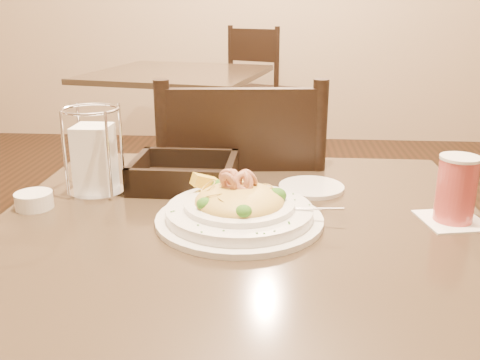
# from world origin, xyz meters

# --- Properties ---
(main_table) EXTENTS (0.90, 0.90, 0.72)m
(main_table) POSITION_xyz_m (0.00, 0.00, 0.49)
(main_table) COLOR black
(main_table) RESTS_ON ground
(background_table) EXTENTS (1.06, 1.06, 0.72)m
(background_table) POSITION_xyz_m (-0.51, 2.14, 0.49)
(background_table) COLOR black
(background_table) RESTS_ON ground
(dining_chair_near) EXTENTS (0.46, 0.46, 0.93)m
(dining_chair_near) POSITION_xyz_m (-0.03, 0.46, 0.50)
(dining_chair_near) COLOR black
(dining_chair_near) RESTS_ON ground
(dining_chair_far) EXTENTS (0.55, 0.55, 0.93)m
(dining_chair_far) POSITION_xyz_m (-0.08, 3.07, 0.50)
(dining_chair_far) COLOR black
(dining_chair_far) RESTS_ON ground
(pasta_bowl) EXTENTS (0.33, 0.30, 0.10)m
(pasta_bowl) POSITION_xyz_m (-0.00, 0.02, 0.75)
(pasta_bowl) COLOR white
(pasta_bowl) RESTS_ON main_table
(drink_glass) EXTENTS (0.13, 0.13, 0.12)m
(drink_glass) POSITION_xyz_m (0.38, 0.05, 0.78)
(drink_glass) COLOR white
(drink_glass) RESTS_ON main_table
(bread_basket) EXTENTS (0.22, 0.18, 0.06)m
(bread_basket) POSITION_xyz_m (-0.13, 0.21, 0.74)
(bread_basket) COLOR black
(bread_basket) RESTS_ON main_table
(napkin_caddy) EXTENTS (0.11, 0.11, 0.18)m
(napkin_caddy) POSITION_xyz_m (-0.31, 0.15, 0.80)
(napkin_caddy) COLOR silver
(napkin_caddy) RESTS_ON main_table
(side_plate) EXTENTS (0.18, 0.18, 0.01)m
(side_plate) POSITION_xyz_m (0.14, 0.21, 0.72)
(side_plate) COLOR white
(side_plate) RESTS_ON main_table
(butter_ramekin) EXTENTS (0.07, 0.07, 0.03)m
(butter_ramekin) POSITION_xyz_m (-0.40, 0.06, 0.73)
(butter_ramekin) COLOR white
(butter_ramekin) RESTS_ON main_table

